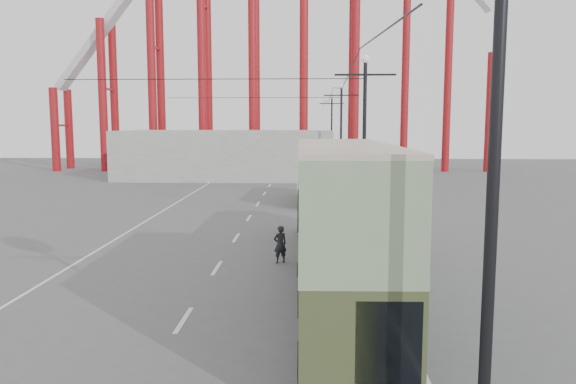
{
  "coord_description": "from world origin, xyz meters",
  "views": [
    {
      "loc": [
        2.7,
        -11.89,
        5.81
      ],
      "look_at": [
        1.84,
        10.83,
        3.0
      ],
      "focal_mm": 35.0,
      "sensor_mm": 36.0,
      "label": 1
    }
  ],
  "objects_px": {
    "double_decker_bus": "(344,229)",
    "pedestrian": "(280,244)",
    "single_decker_green": "(332,211)",
    "single_decker_cream": "(316,181)"
  },
  "relations": [
    {
      "from": "double_decker_bus",
      "to": "single_decker_green",
      "type": "bearing_deg",
      "value": 88.53
    },
    {
      "from": "double_decker_bus",
      "to": "single_decker_cream",
      "type": "height_order",
      "value": "double_decker_bus"
    },
    {
      "from": "single_decker_cream",
      "to": "double_decker_bus",
      "type": "bearing_deg",
      "value": -86.55
    },
    {
      "from": "double_decker_bus",
      "to": "pedestrian",
      "type": "distance_m",
      "value": 8.34
    },
    {
      "from": "single_decker_green",
      "to": "pedestrian",
      "type": "bearing_deg",
      "value": -143.58
    },
    {
      "from": "double_decker_bus",
      "to": "single_decker_green",
      "type": "xyz_separation_m",
      "value": [
        0.08,
        9.39,
        -0.99
      ]
    },
    {
      "from": "double_decker_bus",
      "to": "single_decker_cream",
      "type": "bearing_deg",
      "value": 89.95
    },
    {
      "from": "single_decker_cream",
      "to": "pedestrian",
      "type": "relative_size",
      "value": 5.67
    },
    {
      "from": "double_decker_bus",
      "to": "pedestrian",
      "type": "bearing_deg",
      "value": 104.41
    },
    {
      "from": "single_decker_green",
      "to": "single_decker_cream",
      "type": "distance_m",
      "value": 16.82
    }
  ]
}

